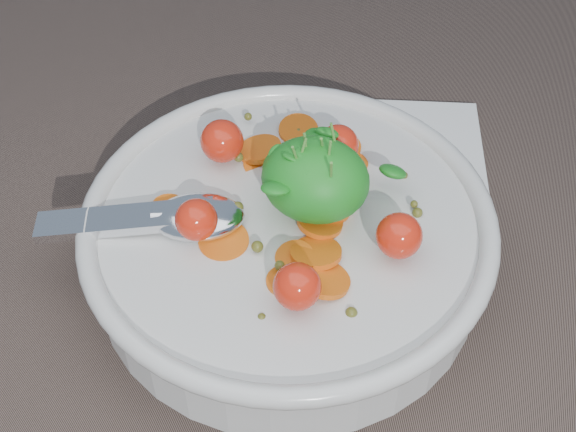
# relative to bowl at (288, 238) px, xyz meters

# --- Properties ---
(ground) EXTENTS (6.00, 6.00, 0.00)m
(ground) POSITION_rel_bowl_xyz_m (0.01, -0.02, -0.03)
(ground) COLOR brown
(ground) RESTS_ON ground
(bowl) EXTENTS (0.32, 0.30, 0.13)m
(bowl) POSITION_rel_bowl_xyz_m (0.00, 0.00, 0.00)
(bowl) COLOR silver
(bowl) RESTS_ON ground
(napkin) EXTENTS (0.18, 0.16, 0.01)m
(napkin) POSITION_rel_bowl_xyz_m (0.05, 0.14, -0.03)
(napkin) COLOR white
(napkin) RESTS_ON ground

